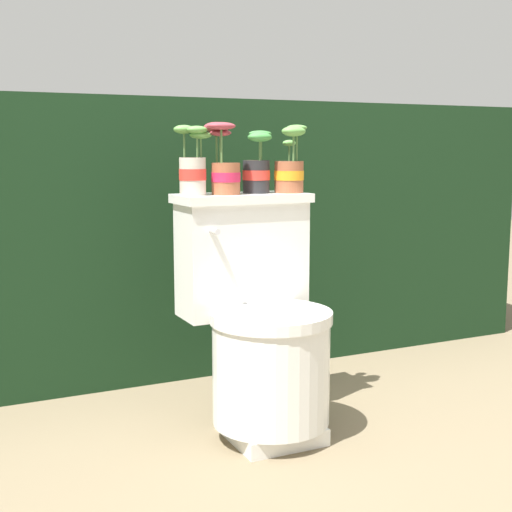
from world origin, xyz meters
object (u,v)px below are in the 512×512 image
toilet (260,326)px  potted_plant_midleft (224,165)px  potted_plant_middle (257,168)px  potted_plant_midright (290,169)px  potted_plant_left (193,167)px

toilet → potted_plant_midleft: potted_plant_midleft is taller
potted_plant_middle → potted_plant_midright: (0.11, -0.03, -0.00)m
potted_plant_middle → toilet: bearing=-112.2°
potted_plant_left → potted_plant_middle: bearing=2.3°
toilet → potted_plant_left: potted_plant_left is taller
toilet → potted_plant_midleft: (-0.07, 0.13, 0.53)m
potted_plant_midright → potted_plant_left: bearing=176.5°
potted_plant_left → toilet: bearing=-38.3°
toilet → potted_plant_middle: (0.06, 0.15, 0.52)m
potted_plant_left → potted_plant_middle: size_ratio=1.07×
potted_plant_midleft → toilet: bearing=-61.8°
toilet → potted_plant_midright: size_ratio=3.38×
potted_plant_left → potted_plant_midright: 0.35m
potted_plant_left → potted_plant_middle: potted_plant_left is taller
potted_plant_midleft → potted_plant_midright: potted_plant_midleft is taller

